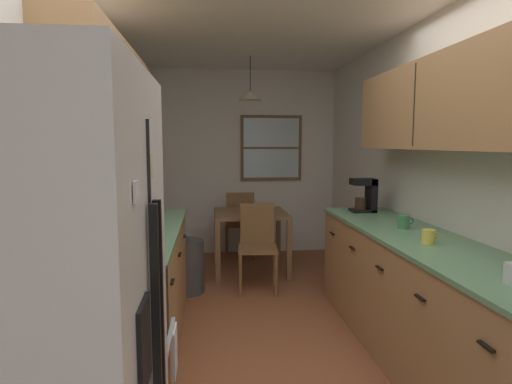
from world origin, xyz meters
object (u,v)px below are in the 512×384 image
object	(u,v)px
dining_chair_near	(258,242)
dining_chair_far	(240,221)
microwave_over_range	(55,125)
mug_by_coffeemaker	(404,222)
dining_table	(250,222)
mug_spare	(429,237)
coffee_maker	(366,194)
table_serving_bowl	(259,210)
stove_range	(94,377)
trash_bin	(187,266)
storage_canister	(112,245)
refrigerator	(32,381)

from	to	relation	value
dining_chair_near	dining_chair_far	distance (m)	1.26
microwave_over_range	mug_by_coffeemaker	size ratio (longest dim) A/B	4.77
microwave_over_range	dining_chair_far	distance (m)	4.04
dining_table	mug_by_coffeemaker	size ratio (longest dim) A/B	7.00
mug_spare	coffee_maker	bearing A→B (deg)	86.97
table_serving_bowl	mug_spare	bearing A→B (deg)	-71.08
stove_range	trash_bin	bearing A→B (deg)	83.09
trash_bin	mug_spare	world-z (taller)	mug_spare
coffee_maker	mug_by_coffeemaker	size ratio (longest dim) A/B	2.56
stove_range	mug_spare	bearing A→B (deg)	18.03
stove_range	mug_by_coffeemaker	size ratio (longest dim) A/B	8.94
dining_chair_near	mug_spare	world-z (taller)	mug_spare
microwave_over_range	coffee_maker	size ratio (longest dim) A/B	1.86
dining_table	storage_canister	world-z (taller)	storage_canister
microwave_over_range	trash_bin	bearing A→B (deg)	80.47
storage_canister	coffee_maker	world-z (taller)	coffee_maker
stove_range	storage_canister	size ratio (longest dim) A/B	6.89
mug_spare	dining_chair_far	bearing A→B (deg)	107.82
microwave_over_range	mug_spare	world-z (taller)	microwave_over_range
microwave_over_range	storage_canister	size ratio (longest dim) A/B	3.67
dining_chair_near	dining_chair_far	world-z (taller)	same
trash_bin	coffee_maker	xyz separation A→B (m)	(1.71, -0.50, 0.79)
refrigerator	microwave_over_range	world-z (taller)	microwave_over_range
dining_chair_far	table_serving_bowl	world-z (taller)	dining_chair_far
dining_chair_far	storage_canister	distance (m)	3.42
microwave_over_range	mug_by_coffeemaker	world-z (taller)	microwave_over_range
trash_bin	storage_canister	size ratio (longest dim) A/B	3.48
dining_chair_far	trash_bin	bearing A→B (deg)	-116.31
refrigerator	dining_chair_near	world-z (taller)	refrigerator
storage_canister	stove_range	bearing A→B (deg)	-89.34
dining_chair_far	coffee_maker	world-z (taller)	coffee_maker
dining_chair_near	mug_by_coffeemaker	size ratio (longest dim) A/B	7.32
dining_table	mug_by_coffeemaker	bearing A→B (deg)	-63.74
refrigerator	table_serving_bowl	distance (m)	3.92
microwave_over_range	storage_canister	bearing A→B (deg)	77.36
refrigerator	mug_by_coffeemaker	distance (m)	2.70
coffee_maker	table_serving_bowl	distance (m)	1.45
coffee_maker	mug_spare	world-z (taller)	coffee_maker
storage_canister	mug_spare	size ratio (longest dim) A/B	1.33
dining_chair_near	stove_range	bearing A→B (deg)	-112.68
coffee_maker	dining_chair_far	bearing A→B (deg)	120.62
dining_chair_far	trash_bin	world-z (taller)	dining_chair_far
mug_by_coffeemaker	mug_spare	world-z (taller)	mug_by_coffeemaker
trash_bin	coffee_maker	size ratio (longest dim) A/B	1.77
refrigerator	stove_range	size ratio (longest dim) A/B	1.59
stove_range	dining_chair_far	bearing A→B (deg)	75.87
microwave_over_range	table_serving_bowl	world-z (taller)	microwave_over_range
stove_range	dining_chair_near	distance (m)	2.69
stove_range	storage_canister	xyz separation A→B (m)	(-0.01, 0.48, 0.51)
mug_spare	table_serving_bowl	world-z (taller)	mug_spare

